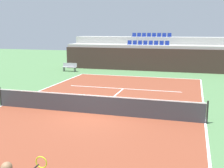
{
  "coord_description": "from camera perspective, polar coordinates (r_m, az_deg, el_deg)",
  "views": [
    {
      "loc": [
        4.78,
        -13.01,
        4.24
      ],
      "look_at": [
        0.42,
        2.0,
        1.2
      ],
      "focal_mm": 45.32,
      "sensor_mm": 36.0,
      "label": 1
    }
  ],
  "objects": [
    {
      "name": "seating_row_lower",
      "position": [
        30.63,
        7.25,
        8.1
      ],
      "size": [
        4.48,
        0.44,
        0.44
      ],
      "color": "navy",
      "rests_on": "stands_tier_lower"
    },
    {
      "name": "centre_service_line",
      "position": [
        17.42,
        -0.24,
        -3.04
      ],
      "size": [
        0.1,
        6.4,
        0.0
      ],
      "primitive_type": "cube",
      "color": "white",
      "rests_on": "court_surface"
    },
    {
      "name": "tennis_net",
      "position": [
        14.35,
        -3.86,
        -4.09
      ],
      "size": [
        11.08,
        0.08,
        1.07
      ],
      "color": "black",
      "rests_on": "court_surface"
    },
    {
      "name": "sideline_left",
      "position": [
        17.08,
        -21.33,
        -4.1
      ],
      "size": [
        0.1,
        24.0,
        0.0
      ],
      "primitive_type": "cube",
      "color": "white",
      "rests_on": "court_surface"
    },
    {
      "name": "player_bench",
      "position": [
        29.17,
        -8.54,
        3.53
      ],
      "size": [
        1.5,
        0.4,
        0.85
      ],
      "color": "#99999E",
      "rests_on": "ground_plane"
    },
    {
      "name": "ground_plane",
      "position": [
        14.49,
        -3.83,
        -6.03
      ],
      "size": [
        80.0,
        80.0,
        0.0
      ],
      "primitive_type": "plane",
      "color": "#477042"
    },
    {
      "name": "baseline_far",
      "position": [
        25.76,
        5.27,
        1.51
      ],
      "size": [
        11.0,
        0.1,
        0.0
      ],
      "primitive_type": "cube",
      "color": "white",
      "rests_on": "court_surface"
    },
    {
      "name": "seating_row_upper",
      "position": [
        32.97,
        7.95,
        9.64
      ],
      "size": [
        4.48,
        0.44,
        0.44
      ],
      "color": "navy",
      "rests_on": "stands_tier_upper"
    },
    {
      "name": "service_line_far",
      "position": [
        20.43,
        2.3,
        -0.95
      ],
      "size": [
        8.26,
        0.1,
        0.0
      ],
      "primitive_type": "cube",
      "color": "white",
      "rests_on": "court_surface"
    },
    {
      "name": "stands_tier_upper",
      "position": [
        32.97,
        7.84,
        6.47
      ],
      "size": [
        17.49,
        2.4,
        3.39
      ],
      "primitive_type": "cube",
      "color": "#9E9E99",
      "rests_on": "ground_plane"
    },
    {
      "name": "stands_tier_lower",
      "position": [
        30.64,
        7.16,
        5.42
      ],
      "size": [
        17.49,
        2.4,
        2.61
      ],
      "primitive_type": "cube",
      "color": "#9E9E99",
      "rests_on": "ground_plane"
    },
    {
      "name": "sideline_right",
      "position": [
        13.7,
        18.33,
        -7.55
      ],
      "size": [
        0.1,
        24.0,
        0.0
      ],
      "primitive_type": "cube",
      "color": "white",
      "rests_on": "court_surface"
    },
    {
      "name": "court_surface",
      "position": [
        14.49,
        -3.83,
        -6.01
      ],
      "size": [
        11.0,
        24.0,
        0.01
      ],
      "primitive_type": "cube",
      "color": "brown",
      "rests_on": "ground_plane"
    },
    {
      "name": "back_wall",
      "position": [
        29.33,
        6.73,
        4.89
      ],
      "size": [
        17.49,
        0.3,
        2.31
      ],
      "primitive_type": "cube",
      "color": "#33231E",
      "rests_on": "ground_plane"
    }
  ]
}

